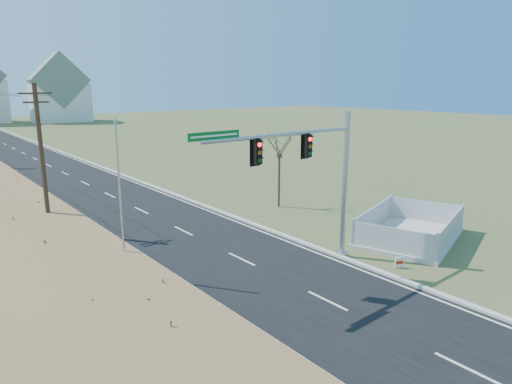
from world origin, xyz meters
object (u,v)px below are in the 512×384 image
(open_sign, at_px, (399,262))
(bare_tree, at_px, (279,144))
(fence_enclosure, at_px, (409,234))
(traffic_signal_mast, at_px, (320,175))
(flagpole, at_px, (122,217))

(open_sign, bearing_deg, bare_tree, 107.14)
(fence_enclosure, distance_m, open_sign, 4.70)
(fence_enclosure, relative_size, bare_tree, 1.39)
(traffic_signal_mast, bearing_deg, open_sign, -45.57)
(traffic_signal_mast, distance_m, fence_enclosure, 8.32)
(traffic_signal_mast, height_order, open_sign, traffic_signal_mast)
(fence_enclosure, relative_size, open_sign, 14.76)
(flagpole, distance_m, bare_tree, 15.17)
(open_sign, xyz_separation_m, flagpole, (-11.07, 7.44, 2.69))
(fence_enclosure, distance_m, flagpole, 16.34)
(open_sign, bearing_deg, flagpole, 177.12)
(open_sign, height_order, bare_tree, bare_tree)
(bare_tree, bearing_deg, flagpole, -160.16)
(traffic_signal_mast, distance_m, flagpole, 9.54)
(traffic_signal_mast, xyz_separation_m, fence_enclosure, (7.07, -0.63, -4.34))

